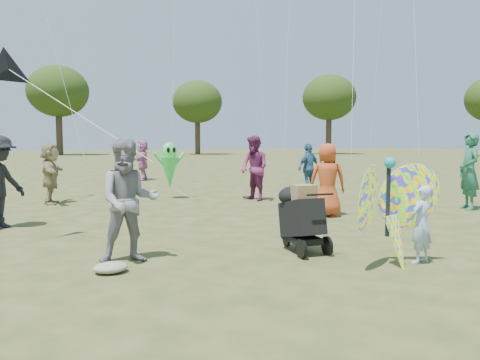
{
  "coord_description": "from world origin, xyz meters",
  "views": [
    {
      "loc": [
        -3.82,
        -5.75,
        1.79
      ],
      "look_at": [
        -0.2,
        1.5,
        1.1
      ],
      "focal_mm": 35.0,
      "sensor_mm": 36.0,
      "label": 1
    }
  ],
  "objects_px": {
    "adult_man": "(129,201)",
    "butterfly_kite": "(392,212)",
    "crowd_d": "(50,173)",
    "jogging_stroller": "(300,214)",
    "crowd_f": "(469,171)",
    "crowd_j": "(143,160)",
    "child_girl": "(421,224)",
    "crowd_a": "(327,180)",
    "crowd_c": "(309,168)",
    "alien_kite": "(170,167)",
    "crowd_e": "(254,168)"
  },
  "relations": [
    {
      "from": "adult_man",
      "to": "butterfly_kite",
      "type": "bearing_deg",
      "value": -20.77
    },
    {
      "from": "crowd_d",
      "to": "jogging_stroller",
      "type": "xyz_separation_m",
      "value": [
        3.1,
        -7.91,
        -0.25
      ]
    },
    {
      "from": "crowd_f",
      "to": "crowd_j",
      "type": "bearing_deg",
      "value": -129.94
    },
    {
      "from": "child_girl",
      "to": "crowd_j",
      "type": "height_order",
      "value": "crowd_j"
    },
    {
      "from": "crowd_a",
      "to": "crowd_j",
      "type": "height_order",
      "value": "crowd_j"
    },
    {
      "from": "child_girl",
      "to": "crowd_j",
      "type": "bearing_deg",
      "value": -102.6
    },
    {
      "from": "crowd_d",
      "to": "butterfly_kite",
      "type": "xyz_separation_m",
      "value": [
        3.74,
        -9.24,
        -0.08
      ]
    },
    {
      "from": "crowd_f",
      "to": "crowd_c",
      "type": "bearing_deg",
      "value": -136.46
    },
    {
      "from": "crowd_f",
      "to": "jogging_stroller",
      "type": "distance_m",
      "value": 6.77
    },
    {
      "from": "butterfly_kite",
      "to": "child_girl",
      "type": "bearing_deg",
      "value": -5.29
    },
    {
      "from": "crowd_a",
      "to": "crowd_c",
      "type": "height_order",
      "value": "crowd_a"
    },
    {
      "from": "crowd_a",
      "to": "adult_man",
      "type": "bearing_deg",
      "value": 50.39
    },
    {
      "from": "adult_man",
      "to": "alien_kite",
      "type": "xyz_separation_m",
      "value": [
        2.88,
        6.95,
        0.06
      ]
    },
    {
      "from": "crowd_e",
      "to": "alien_kite",
      "type": "bearing_deg",
      "value": -136.51
    },
    {
      "from": "crowd_a",
      "to": "alien_kite",
      "type": "xyz_separation_m",
      "value": [
        -2.27,
        4.87,
        0.11
      ]
    },
    {
      "from": "crowd_e",
      "to": "crowd_j",
      "type": "relative_size",
      "value": 1.07
    },
    {
      "from": "crowd_c",
      "to": "jogging_stroller",
      "type": "relative_size",
      "value": 1.55
    },
    {
      "from": "crowd_c",
      "to": "crowd_d",
      "type": "bearing_deg",
      "value": -20.47
    },
    {
      "from": "crowd_a",
      "to": "crowd_c",
      "type": "xyz_separation_m",
      "value": [
        2.51,
        4.35,
        -0.02
      ]
    },
    {
      "from": "crowd_a",
      "to": "crowd_f",
      "type": "relative_size",
      "value": 0.87
    },
    {
      "from": "crowd_c",
      "to": "jogging_stroller",
      "type": "height_order",
      "value": "crowd_c"
    },
    {
      "from": "crowd_j",
      "to": "jogging_stroller",
      "type": "height_order",
      "value": "crowd_j"
    },
    {
      "from": "crowd_d",
      "to": "butterfly_kite",
      "type": "relative_size",
      "value": 0.98
    },
    {
      "from": "crowd_f",
      "to": "alien_kite",
      "type": "bearing_deg",
      "value": -104.33
    },
    {
      "from": "adult_man",
      "to": "alien_kite",
      "type": "relative_size",
      "value": 1.04
    },
    {
      "from": "crowd_c",
      "to": "crowd_e",
      "type": "bearing_deg",
      "value": 6.78
    },
    {
      "from": "child_girl",
      "to": "crowd_c",
      "type": "xyz_separation_m",
      "value": [
        3.87,
        8.38,
        0.27
      ]
    },
    {
      "from": "child_girl",
      "to": "jogging_stroller",
      "type": "distance_m",
      "value": 1.81
    },
    {
      "from": "child_girl",
      "to": "crowd_f",
      "type": "xyz_separation_m",
      "value": [
        5.31,
        3.29,
        0.42
      ]
    },
    {
      "from": "crowd_d",
      "to": "crowd_e",
      "type": "relative_size",
      "value": 0.89
    },
    {
      "from": "crowd_e",
      "to": "butterfly_kite",
      "type": "bearing_deg",
      "value": -23.96
    },
    {
      "from": "alien_kite",
      "to": "child_girl",
      "type": "bearing_deg",
      "value": -84.18
    },
    {
      "from": "alien_kite",
      "to": "crowd_c",
      "type": "bearing_deg",
      "value": -6.22
    },
    {
      "from": "alien_kite",
      "to": "crowd_f",
      "type": "bearing_deg",
      "value": -42.09
    },
    {
      "from": "crowd_c",
      "to": "jogging_stroller",
      "type": "distance_m",
      "value": 8.63
    },
    {
      "from": "crowd_a",
      "to": "crowd_f",
      "type": "distance_m",
      "value": 4.02
    },
    {
      "from": "crowd_f",
      "to": "jogging_stroller",
      "type": "bearing_deg",
      "value": -45.85
    },
    {
      "from": "crowd_a",
      "to": "crowd_e",
      "type": "height_order",
      "value": "crowd_e"
    },
    {
      "from": "child_girl",
      "to": "alien_kite",
      "type": "relative_size",
      "value": 0.66
    },
    {
      "from": "crowd_d",
      "to": "crowd_j",
      "type": "distance_m",
      "value": 7.97
    },
    {
      "from": "crowd_d",
      "to": "butterfly_kite",
      "type": "distance_m",
      "value": 9.97
    },
    {
      "from": "jogging_stroller",
      "to": "crowd_a",
      "type": "bearing_deg",
      "value": 53.73
    },
    {
      "from": "adult_man",
      "to": "crowd_f",
      "type": "height_order",
      "value": "crowd_f"
    },
    {
      "from": "alien_kite",
      "to": "adult_man",
      "type": "bearing_deg",
      "value": -112.48
    },
    {
      "from": "child_girl",
      "to": "alien_kite",
      "type": "distance_m",
      "value": 8.96
    },
    {
      "from": "adult_man",
      "to": "crowd_c",
      "type": "relative_size",
      "value": 1.08
    },
    {
      "from": "child_girl",
      "to": "crowd_c",
      "type": "relative_size",
      "value": 0.68
    },
    {
      "from": "crowd_d",
      "to": "crowd_f",
      "type": "height_order",
      "value": "crowd_f"
    },
    {
      "from": "crowd_c",
      "to": "crowd_j",
      "type": "relative_size",
      "value": 0.93
    },
    {
      "from": "jogging_stroller",
      "to": "crowd_j",
      "type": "bearing_deg",
      "value": 92.42
    }
  ]
}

